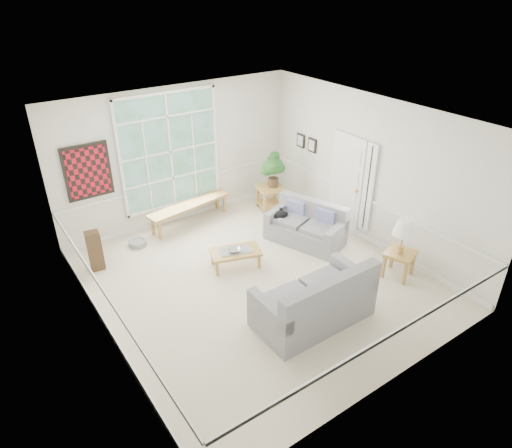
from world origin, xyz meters
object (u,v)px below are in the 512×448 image
Objects in this scene: coffee_table at (236,259)px; end_table at (270,198)px; side_table at (398,264)px; loveseat_front at (313,294)px; loveseat_right at (306,224)px.

coffee_table is 1.65× the size of end_table.
coffee_table is 3.04m from side_table.
loveseat_front is 3.70× the size of side_table.
loveseat_front reaches higher than end_table.
side_table is (2.31, -1.97, 0.08)m from coffee_table.
loveseat_front is 4.04m from end_table.
end_table is at bearing 63.61° from loveseat_front.
side_table reaches higher than coffee_table.
loveseat_right is 3.06× the size of side_table.
loveseat_front is 2.04m from coffee_table.
loveseat_front is at bearing -116.50° from end_table.
end_table is (1.80, 3.61, -0.23)m from loveseat_front.
loveseat_front is 2.13m from side_table.
loveseat_front is at bearing -179.22° from side_table.
loveseat_right is 1.69m from end_table.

